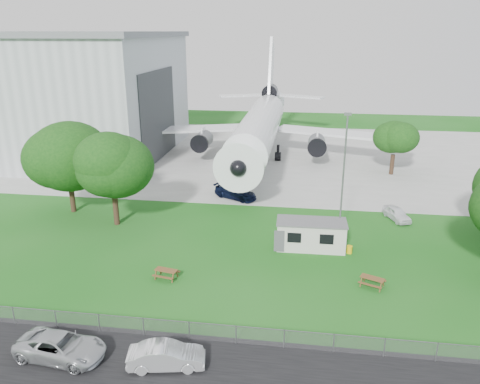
# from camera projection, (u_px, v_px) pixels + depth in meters

# --- Properties ---
(ground) EXTENTS (160.00, 160.00, 0.00)m
(ground) POSITION_uv_depth(u_px,v_px,m) (241.00, 270.00, 38.41)
(ground) COLOR #2C6E25
(asphalt_strip) EXTENTS (120.00, 8.00, 0.02)m
(asphalt_strip) POSITION_uv_depth(u_px,v_px,m) (209.00, 381.00, 26.24)
(asphalt_strip) COLOR black
(asphalt_strip) RESTS_ON ground
(concrete_apron) EXTENTS (120.00, 46.00, 0.03)m
(concrete_apron) POSITION_uv_depth(u_px,v_px,m) (274.00, 155.00, 73.98)
(concrete_apron) COLOR #B7B7B2
(concrete_apron) RESTS_ON ground
(hangar) EXTENTS (43.00, 31.00, 18.55)m
(hangar) POSITION_uv_depth(u_px,v_px,m) (35.00, 92.00, 74.04)
(hangar) COLOR #B2B7BC
(hangar) RESTS_ON ground
(airliner) EXTENTS (46.36, 47.73, 17.69)m
(airliner) POSITION_uv_depth(u_px,v_px,m) (261.00, 124.00, 70.52)
(airliner) COLOR white
(airliner) RESTS_ON ground
(site_cabin) EXTENTS (6.78, 2.82, 2.62)m
(site_cabin) POSITION_uv_depth(u_px,v_px,m) (311.00, 235.00, 41.91)
(site_cabin) COLOR beige
(site_cabin) RESTS_ON ground
(picnic_west) EXTENTS (2.06, 1.83, 0.76)m
(picnic_west) POSITION_uv_depth(u_px,v_px,m) (167.00, 278.00, 37.14)
(picnic_west) COLOR brown
(picnic_west) RESTS_ON ground
(picnic_east) EXTENTS (2.25, 2.10, 0.76)m
(picnic_east) POSITION_uv_depth(u_px,v_px,m) (372.00, 286.00, 35.95)
(picnic_east) COLOR brown
(picnic_east) RESTS_ON ground
(fence) EXTENTS (58.00, 0.04, 1.30)m
(fence) POSITION_uv_depth(u_px,v_px,m) (220.00, 342.00, 29.52)
(fence) COLOR gray
(fence) RESTS_ON ground
(lamp_mast) EXTENTS (0.16, 0.16, 12.00)m
(lamp_mast) POSITION_uv_depth(u_px,v_px,m) (343.00, 182.00, 41.18)
(lamp_mast) COLOR slate
(lamp_mast) RESTS_ON ground
(tree_west_big) EXTENTS (8.92, 8.92, 10.42)m
(tree_west_big) POSITION_uv_depth(u_px,v_px,m) (67.00, 158.00, 48.99)
(tree_west_big) COLOR #382619
(tree_west_big) RESTS_ON ground
(tree_west_small) EXTENTS (7.54, 7.54, 10.12)m
(tree_west_small) POSITION_uv_depth(u_px,v_px,m) (112.00, 164.00, 45.50)
(tree_west_small) COLOR #382619
(tree_west_small) RESTS_ON ground
(tree_far_apron) EXTENTS (6.32, 6.32, 7.93)m
(tree_far_apron) POSITION_uv_depth(u_px,v_px,m) (395.00, 140.00, 62.51)
(tree_far_apron) COLOR #382619
(tree_far_apron) RESTS_ON ground
(car_centre_sedan) EXTENTS (4.68, 2.36, 1.47)m
(car_centre_sedan) POSITION_uv_depth(u_px,v_px,m) (166.00, 356.00, 27.11)
(car_centre_sedan) COLOR silver
(car_centre_sedan) RESTS_ON ground
(car_west_estate) EXTENTS (5.68, 3.08, 1.51)m
(car_west_estate) POSITION_uv_depth(u_px,v_px,m) (61.00, 347.00, 27.87)
(car_west_estate) COLOR #B3B6BA
(car_west_estate) RESTS_ON ground
(car_ne_hatch) EXTENTS (2.82, 4.15, 1.31)m
(car_ne_hatch) POSITION_uv_depth(u_px,v_px,m) (397.00, 214.00, 48.44)
(car_ne_hatch) COLOR white
(car_ne_hatch) RESTS_ON ground
(car_apron_van) EXTENTS (5.63, 4.33, 1.52)m
(car_apron_van) POSITION_uv_depth(u_px,v_px,m) (235.00, 192.00, 54.63)
(car_apron_van) COLOR black
(car_apron_van) RESTS_ON ground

